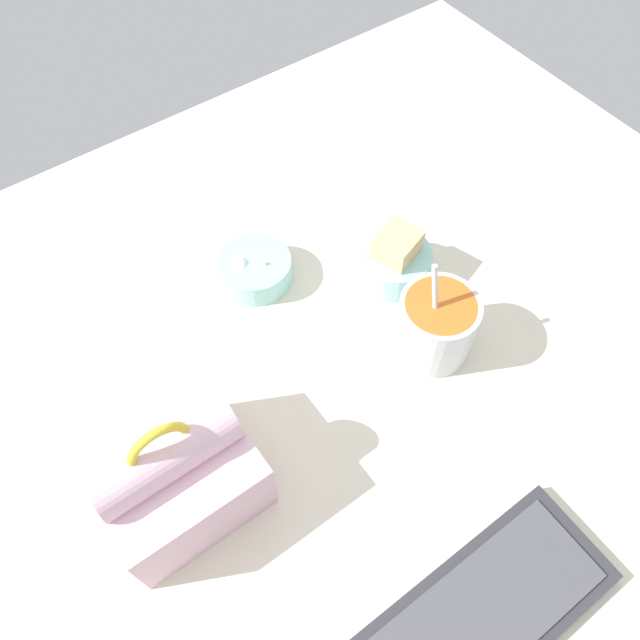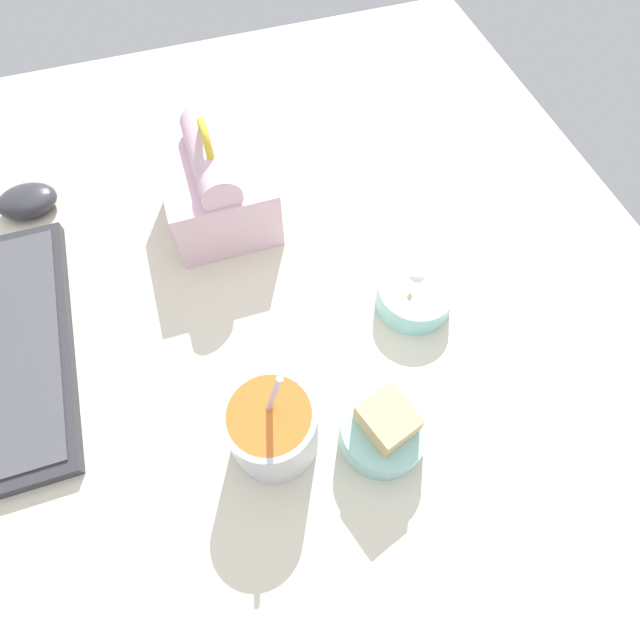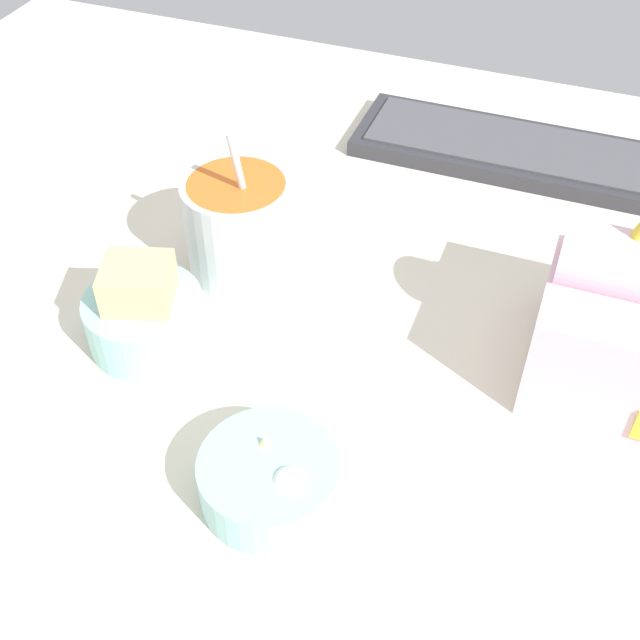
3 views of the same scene
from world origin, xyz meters
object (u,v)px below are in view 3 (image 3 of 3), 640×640
(bento_bowl_sandwich, at_px, (144,314))
(bento_bowl_snacks, at_px, (274,479))
(keyboard, at_px, (523,153))
(soup_cup, at_px, (239,225))

(bento_bowl_sandwich, xyz_separation_m, bento_bowl_snacks, (0.17, -0.11, -0.01))
(bento_bowl_sandwich, bearing_deg, bento_bowl_snacks, -33.24)
(keyboard, bearing_deg, bento_bowl_snacks, -99.83)
(soup_cup, bearing_deg, bento_bowl_sandwich, -106.08)
(keyboard, distance_m, soup_cup, 0.36)
(bento_bowl_sandwich, distance_m, bento_bowl_snacks, 0.20)
(keyboard, bearing_deg, bento_bowl_sandwich, -122.41)
(keyboard, relative_size, soup_cup, 2.37)
(bento_bowl_sandwich, relative_size, bento_bowl_snacks, 0.99)
(bento_bowl_snacks, bearing_deg, keyboard, 80.17)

